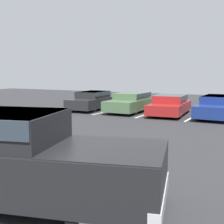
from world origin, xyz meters
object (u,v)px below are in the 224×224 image
Objects in this scene: parked_sedan_d at (218,106)px; parked_sedan_a at (93,100)px; parked_sedan_b at (132,101)px; parked_sedan_c at (170,104)px; wheel_stop_curb at (148,106)px; pickup_truck at (22,159)px.

parked_sedan_a is at bearing -88.00° from parked_sedan_d.
parked_sedan_a is 2.77m from parked_sedan_b.
parked_sedan_d is at bearing 89.75° from parked_sedan_c.
parked_sedan_b is 0.99× the size of parked_sedan_d.
parked_sedan_a is 1.01× the size of parked_sedan_c.
wheel_stop_curb is (-5.22, 2.84, -0.57)m from parked_sedan_d.
parked_sedan_c is (-1.16, 13.34, -0.27)m from pickup_truck.
wheel_stop_curb is (0.02, 2.76, -0.57)m from parked_sedan_b.
pickup_truck is at bearing -77.27° from wheel_stop_curb.
parked_sedan_c is at bearing -83.97° from parked_sedan_d.
parked_sedan_b is 1.06× the size of parked_sedan_c.
parked_sedan_a is 2.69× the size of wheel_stop_curb.
parked_sedan_d reaches higher than parked_sedan_b.
parked_sedan_d reaches higher than parked_sedan_c.
parked_sedan_a is 8.01m from parked_sedan_d.
parked_sedan_a is at bearing -96.29° from parked_sedan_c.
parked_sedan_c is (5.34, -0.14, -0.02)m from parked_sedan_a.
pickup_truck is 13.39m from parked_sedan_c.
wheel_stop_curb is (-2.54, 3.05, -0.55)m from parked_sedan_c.
parked_sedan_b is (2.77, 0.15, 0.00)m from parked_sedan_a.
parked_sedan_c is 2.68m from parked_sedan_d.
parked_sedan_b is 2.58m from parked_sedan_c.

